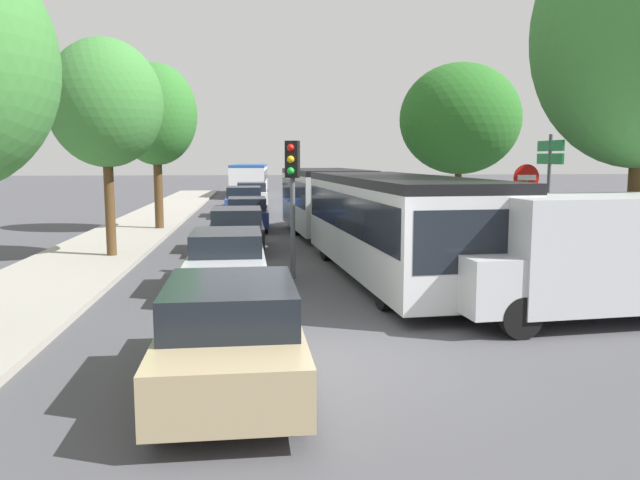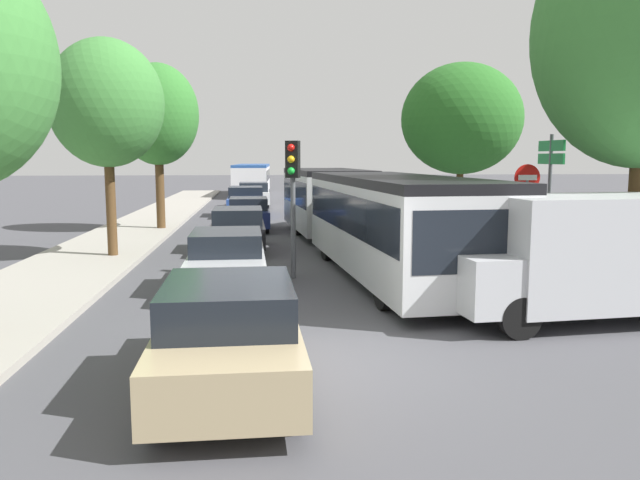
{
  "view_description": "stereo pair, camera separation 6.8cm",
  "coord_description": "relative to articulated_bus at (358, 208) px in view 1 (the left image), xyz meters",
  "views": [
    {
      "loc": [
        -1.17,
        -8.81,
        2.99
      ],
      "look_at": [
        0.2,
        4.66,
        1.2
      ],
      "focal_mm": 35.0,
      "sensor_mm": 36.0,
      "label": 1
    },
    {
      "loc": [
        -1.11,
        -8.81,
        2.99
      ],
      "look_at": [
        0.2,
        4.66,
        1.2
      ],
      "focal_mm": 35.0,
      "sensor_mm": 36.0,
      "label": 2
    }
  ],
  "objects": [
    {
      "name": "ground_plane",
      "position": [
        -1.91,
        -9.92,
        -1.47
      ],
      "size": [
        200.0,
        200.0,
        0.0
      ],
      "primitive_type": "plane",
      "color": "#47474C"
    },
    {
      "name": "kerb_strip_left",
      "position": [
        -8.06,
        10.88,
        -1.4
      ],
      "size": [
        3.2,
        51.6,
        0.14
      ],
      "primitive_type": "cube",
      "color": "#9E998E",
      "rests_on": "ground"
    },
    {
      "name": "articulated_bus",
      "position": [
        0.0,
        0.0,
        0.0
      ],
      "size": [
        3.89,
        17.27,
        2.54
      ],
      "rotation": [
        0.0,
        0.0,
        -1.49
      ],
      "color": "silver",
      "rests_on": "ground"
    },
    {
      "name": "city_bus_rear",
      "position": [
        -3.58,
        31.68,
        -0.05
      ],
      "size": [
        2.94,
        11.49,
        2.45
      ],
      "rotation": [
        0.0,
        0.0,
        1.53
      ],
      "color": "silver",
      "rests_on": "ground"
    },
    {
      "name": "queued_car_tan",
      "position": [
        -3.43,
        -10.85,
        -0.74
      ],
      "size": [
        1.83,
        4.15,
        1.43
      ],
      "rotation": [
        0.0,
        0.0,
        1.59
      ],
      "color": "tan",
      "rests_on": "ground"
    },
    {
      "name": "queued_car_silver",
      "position": [
        -3.77,
        -4.71,
        -0.78
      ],
      "size": [
        1.74,
        3.96,
        1.37
      ],
      "rotation": [
        0.0,
        0.0,
        1.59
      ],
      "color": "#B7BABF",
      "rests_on": "ground"
    },
    {
      "name": "queued_car_black",
      "position": [
        -3.73,
        1.49,
        -0.77
      ],
      "size": [
        1.76,
        4.0,
        1.38
      ],
      "rotation": [
        0.0,
        0.0,
        1.59
      ],
      "color": "black",
      "rests_on": "ground"
    },
    {
      "name": "queued_car_navy",
      "position": [
        -3.48,
        7.21,
        -0.78
      ],
      "size": [
        1.73,
        3.94,
        1.36
      ],
      "rotation": [
        0.0,
        0.0,
        1.59
      ],
      "color": "navy",
      "rests_on": "ground"
    },
    {
      "name": "queued_car_blue",
      "position": [
        -3.73,
        13.59,
        -0.7
      ],
      "size": [
        1.93,
        4.4,
        1.52
      ],
      "rotation": [
        0.0,
        0.0,
        1.59
      ],
      "color": "#284799",
      "rests_on": "ground"
    },
    {
      "name": "queued_car_white",
      "position": [
        -3.38,
        19.46,
        -0.71
      ],
      "size": [
        1.91,
        4.35,
        1.5
      ],
      "rotation": [
        0.0,
        0.0,
        1.59
      ],
      "color": "white",
      "rests_on": "ground"
    },
    {
      "name": "white_van",
      "position": [
        3.02,
        -8.02,
        -0.23
      ],
      "size": [
        5.16,
        2.42,
        2.31
      ],
      "rotation": [
        0.0,
        0.0,
        3.24
      ],
      "color": "#B7BABF",
      "rests_on": "ground"
    },
    {
      "name": "traffic_light",
      "position": [
        -2.2,
        -3.43,
        1.03
      ],
      "size": [
        0.38,
        0.4,
        3.4
      ],
      "rotation": [
        0.0,
        0.0,
        -1.92
      ],
      "color": "#56595E",
      "rests_on": "ground"
    },
    {
      "name": "no_entry_sign",
      "position": [
        4.03,
        -2.82,
        0.41
      ],
      "size": [
        0.7,
        0.08,
        2.82
      ],
      "rotation": [
        0.0,
        0.0,
        -1.57
      ],
      "color": "#56595E",
      "rests_on": "ground"
    },
    {
      "name": "direction_sign_post",
      "position": [
        4.64,
        -2.86,
        1.09
      ],
      "size": [
        0.1,
        1.4,
        3.6
      ],
      "rotation": [
        0.0,
        0.0,
        3.15
      ],
      "color": "#56595E",
      "rests_on": "ground"
    },
    {
      "name": "tree_left_mid",
      "position": [
        -7.39,
        -0.04,
        2.97
      ],
      "size": [
        3.25,
        3.25,
        6.37
      ],
      "color": "#51381E",
      "rests_on": "ground"
    },
    {
      "name": "tree_left_far",
      "position": [
        -7.07,
        7.17,
        3.12
      ],
      "size": [
        3.27,
        3.27,
        6.73
      ],
      "color": "#51381E",
      "rests_on": "ground"
    },
    {
      "name": "tree_right_mid",
      "position": [
        5.26,
        6.5,
        3.09
      ],
      "size": [
        4.92,
        4.92,
        6.82
      ],
      "color": "#51381E",
      "rests_on": "ground"
    }
  ]
}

